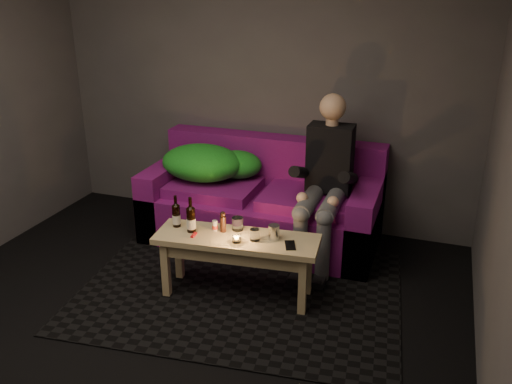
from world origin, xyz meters
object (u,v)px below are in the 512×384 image
sofa (263,205)px  steel_cup (274,232)px  coffee_table (237,247)px  person (325,178)px  beer_bottle_b (191,219)px  beer_bottle_a (176,215)px

sofa → steel_cup: sofa is taller
coffee_table → sofa: bearing=97.4°
sofa → person: 0.73m
coffee_table → beer_bottle_b: (-0.35, -0.03, 0.19)m
person → coffee_table: 1.00m
coffee_table → beer_bottle_b: bearing=-175.2°
beer_bottle_a → steel_cup: bearing=2.6°
beer_bottle_b → steel_cup: 0.62m
coffee_table → beer_bottle_a: (-0.49, 0.02, 0.18)m
coffee_table → beer_bottle_b: beer_bottle_b is taller
beer_bottle_a → steel_cup: size_ratio=2.25×
beer_bottle_b → steel_cup: beer_bottle_b is taller
steel_cup → person: bearing=76.1°
sofa → beer_bottle_b: (-0.22, -1.02, 0.27)m
sofa → beer_bottle_b: sofa is taller
sofa → steel_cup: 1.05m
beer_bottle_b → coffee_table: bearing=4.8°
sofa → person: size_ratio=1.50×
sofa → beer_bottle_a: sofa is taller
beer_bottle_a → steel_cup: (0.76, 0.04, -0.04)m
person → beer_bottle_b: size_ratio=5.08×
person → beer_bottle_a: person is taller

